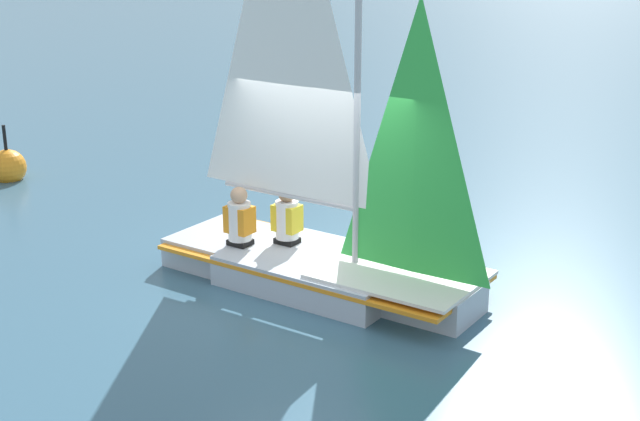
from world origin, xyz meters
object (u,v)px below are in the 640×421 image
at_px(sailboat_main, 319,226).
at_px(sailor_crew, 240,227).
at_px(sailor_helm, 287,226).
at_px(buoy_marker, 8,167).

relative_size(sailboat_main, sailor_crew, 4.88).
height_order(sailor_helm, buoy_marker, sailor_helm).
xyz_separation_m(sailor_helm, buoy_marker, (-1.30, -6.58, -0.39)).
bearing_deg(buoy_marker, sailor_helm, 78.80).
bearing_deg(sailor_crew, sailor_helm, 40.27).
bearing_deg(sailor_helm, buoy_marker, 173.80).
xyz_separation_m(sailboat_main, sailor_helm, (-0.21, -0.59, -0.15)).
relative_size(sailor_helm, buoy_marker, 1.07).
height_order(sailor_helm, sailor_crew, same).
distance_m(sailboat_main, sailor_helm, 0.64).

